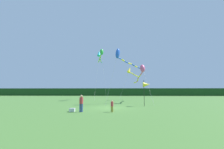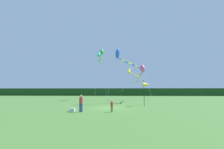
# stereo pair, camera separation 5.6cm
# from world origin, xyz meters

# --- Properties ---
(ground_plane) EXTENTS (120.00, 120.00, 0.00)m
(ground_plane) POSITION_xyz_m (0.00, 0.00, 0.00)
(ground_plane) COLOR #477533
(distant_treeline) EXTENTS (108.00, 3.93, 3.19)m
(distant_treeline) POSITION_xyz_m (0.00, 45.00, 1.60)
(distant_treeline) COLOR #193D19
(distant_treeline) RESTS_ON ground
(person_adult) EXTENTS (0.37, 0.37, 1.69)m
(person_adult) POSITION_xyz_m (-2.72, -3.58, 0.94)
(person_adult) COLOR #334C8C
(person_adult) RESTS_ON ground
(person_child) EXTENTS (0.26, 0.26, 1.17)m
(person_child) POSITION_xyz_m (0.39, -3.56, 0.66)
(person_child) COLOR olive
(person_child) RESTS_ON ground
(cooler_box) EXTENTS (0.53, 0.39, 0.33)m
(cooler_box) POSITION_xyz_m (-3.70, -3.31, 0.16)
(cooler_box) COLOR silver
(cooler_box) RESTS_ON ground
(banner_flag_pole) EXTENTS (0.90, 0.70, 3.61)m
(banner_flag_pole) POSITION_xyz_m (4.98, 2.15, 2.93)
(banner_flag_pole) COLOR black
(banner_flag_pole) RESTS_ON ground
(kite_green) EXTENTS (2.92, 7.73, 11.71)m
(kite_green) POSITION_xyz_m (-2.78, 13.80, 10.73)
(kite_green) COLOR #B2B2B2
(kite_green) RESTS_ON ground
(kite_cyan) EXTENTS (0.94, 8.85, 11.94)m
(kite_cyan) POSITION_xyz_m (-3.51, 15.68, 10.96)
(kite_cyan) COLOR #B2B2B2
(kite_cyan) RESTS_ON ground
(kite_yellow) EXTENTS (5.16, 5.26, 7.77)m
(kite_yellow) POSITION_xyz_m (3.88, 14.95, 6.81)
(kite_yellow) COLOR #B2B2B2
(kite_yellow) RESTS_ON ground
(kite_rainbow) EXTENTS (1.61, 11.23, 6.91)m
(kite_rainbow) POSITION_xyz_m (5.30, 7.62, 5.74)
(kite_rainbow) COLOR #B2B2B2
(kite_rainbow) RESTS_ON ground
(kite_blue) EXTENTS (6.11, 5.33, 9.16)m
(kite_blue) POSITION_xyz_m (1.46, 5.28, 7.92)
(kite_blue) COLOR #B2B2B2
(kite_blue) RESTS_ON ground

